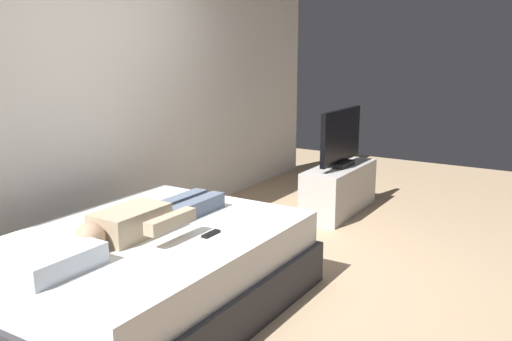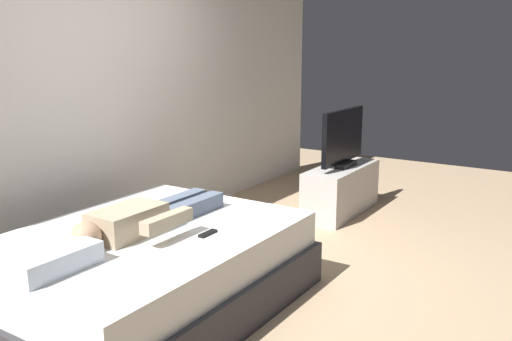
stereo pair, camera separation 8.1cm
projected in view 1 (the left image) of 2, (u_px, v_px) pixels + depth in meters
The scene contains 8 objects.
ground_plane at pixel (266, 285), 4.01m from camera, with size 10.00×10.00×0.00m, color tan.
back_wall at pixel (127, 82), 4.90m from camera, with size 6.40×0.10×2.80m, color silver.
bed at pixel (148, 272), 3.58m from camera, with size 2.08×1.55×0.54m.
pillow at pixel (53, 260), 2.91m from camera, with size 0.48×0.34×0.12m, color white.
person at pixel (147, 219), 3.54m from camera, with size 1.26×0.46×0.18m.
remote at pixel (211, 234), 3.47m from camera, with size 0.15×0.04×0.02m, color black.
tv_stand at pixel (339, 189), 5.71m from camera, with size 1.10×0.40×0.50m, color #B7B2AD.
tv at pixel (341, 139), 5.59m from camera, with size 0.88×0.20×0.59m.
Camera 1 is at (-3.20, -1.90, 1.71)m, focal length 38.35 mm.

